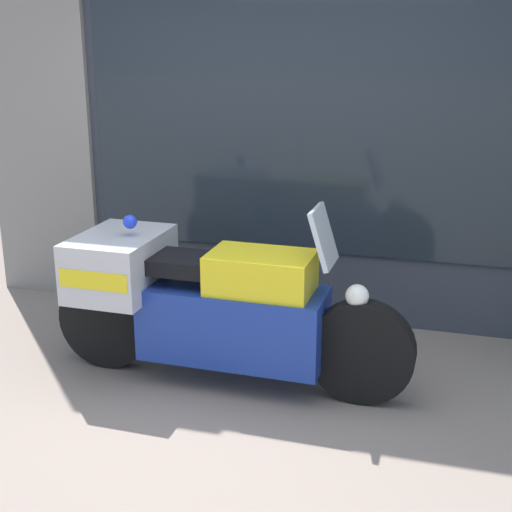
# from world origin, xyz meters

# --- Properties ---
(ground_plane) EXTENTS (60.00, 60.00, 0.00)m
(ground_plane) POSITION_xyz_m (0.00, 0.00, 0.00)
(ground_plane) COLOR gray
(shop_building) EXTENTS (5.02, 0.55, 4.09)m
(shop_building) POSITION_xyz_m (-0.38, 2.00, 2.05)
(shop_building) COLOR #333842
(shop_building) RESTS_ON ground
(window_display) EXTENTS (3.66, 0.30, 1.90)m
(window_display) POSITION_xyz_m (0.38, 2.03, 0.46)
(window_display) COLOR slate
(window_display) RESTS_ON ground
(paramedic_motorcycle) EXTENTS (2.33, 0.72, 1.18)m
(paramedic_motorcycle) POSITION_xyz_m (-0.24, 0.61, 0.53)
(paramedic_motorcycle) COLOR black
(paramedic_motorcycle) RESTS_ON ground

